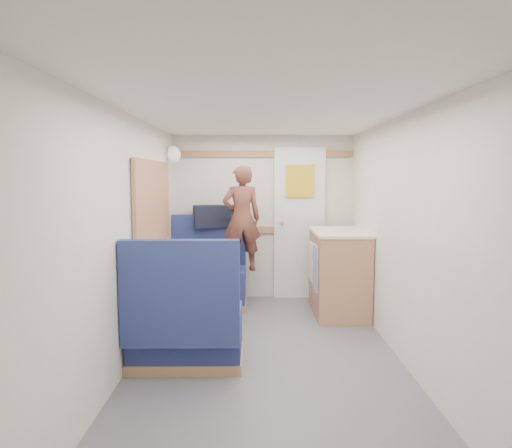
{
  "coord_description": "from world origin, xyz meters",
  "views": [
    {
      "loc": [
        -0.1,
        -3.36,
        1.51
      ],
      "look_at": [
        -0.09,
        0.9,
        1.06
      ],
      "focal_mm": 32.0,
      "sensor_mm": 36.0,
      "label": 1
    }
  ],
  "objects_px": {
    "pepper_grinder": "(196,252)",
    "tumbler_right": "(199,251)",
    "tray": "(208,263)",
    "dinette_table": "(198,274)",
    "wine_glass": "(190,249)",
    "tumbler_mid": "(199,248)",
    "bread_loaf": "(215,248)",
    "duffel_bag": "(217,216)",
    "orange_fruit": "(204,257)",
    "cheese_block": "(209,257)",
    "tumbler_left": "(170,257)",
    "beer_glass": "(221,252)",
    "person": "(242,218)",
    "dome_light": "(172,155)",
    "galley_counter": "(338,272)",
    "bench_far": "(208,280)",
    "bench_near": "(185,330)"
  },
  "relations": [
    {
      "from": "pepper_grinder",
      "to": "tumbler_right",
      "type": "bearing_deg",
      "value": 49.02
    },
    {
      "from": "tray",
      "to": "pepper_grinder",
      "type": "height_order",
      "value": "pepper_grinder"
    },
    {
      "from": "dinette_table",
      "to": "wine_glass",
      "type": "bearing_deg",
      "value": -105.35
    },
    {
      "from": "tray",
      "to": "tumbler_mid",
      "type": "relative_size",
      "value": 3.64
    },
    {
      "from": "pepper_grinder",
      "to": "bread_loaf",
      "type": "height_order",
      "value": "same"
    },
    {
      "from": "duffel_bag",
      "to": "orange_fruit",
      "type": "bearing_deg",
      "value": -104.01
    },
    {
      "from": "tray",
      "to": "cheese_block",
      "type": "bearing_deg",
      "value": 92.11
    },
    {
      "from": "tumbler_left",
      "to": "beer_glass",
      "type": "distance_m",
      "value": 0.57
    },
    {
      "from": "dinette_table",
      "to": "tumbler_mid",
      "type": "distance_m",
      "value": 0.37
    },
    {
      "from": "person",
      "to": "duffel_bag",
      "type": "bearing_deg",
      "value": -63.99
    },
    {
      "from": "tumbler_right",
      "to": "pepper_grinder",
      "type": "relative_size",
      "value": 1.04
    },
    {
      "from": "tumbler_left",
      "to": "dinette_table",
      "type": "bearing_deg",
      "value": 53.4
    },
    {
      "from": "dome_light",
      "to": "tumbler_right",
      "type": "relative_size",
      "value": 1.99
    },
    {
      "from": "beer_glass",
      "to": "bread_loaf",
      "type": "bearing_deg",
      "value": 107.43
    },
    {
      "from": "dinette_table",
      "to": "cheese_block",
      "type": "bearing_deg",
      "value": -48.82
    },
    {
      "from": "tumbler_right",
      "to": "person",
      "type": "bearing_deg",
      "value": 56.65
    },
    {
      "from": "galley_counter",
      "to": "tray",
      "type": "xyz_separation_m",
      "value": [
        -1.34,
        -0.84,
        0.26
      ]
    },
    {
      "from": "wine_glass",
      "to": "duffel_bag",
      "type": "bearing_deg",
      "value": 83.87
    },
    {
      "from": "dome_light",
      "to": "orange_fruit",
      "type": "relative_size",
      "value": 2.88
    },
    {
      "from": "beer_glass",
      "to": "bread_loaf",
      "type": "xyz_separation_m",
      "value": [
        -0.08,
        0.25,
        0.0
      ]
    },
    {
      "from": "bench_far",
      "to": "tumbler_right",
      "type": "distance_m",
      "value": 0.91
    },
    {
      "from": "wine_glass",
      "to": "beer_glass",
      "type": "relative_size",
      "value": 1.82
    },
    {
      "from": "bench_near",
      "to": "pepper_grinder",
      "type": "xyz_separation_m",
      "value": [
        -0.03,
        0.92,
        0.47
      ]
    },
    {
      "from": "duffel_bag",
      "to": "cheese_block",
      "type": "distance_m",
      "value": 1.29
    },
    {
      "from": "tray",
      "to": "wine_glass",
      "type": "height_order",
      "value": "wine_glass"
    },
    {
      "from": "person",
      "to": "tumbler_right",
      "type": "bearing_deg",
      "value": 45.65
    },
    {
      "from": "pepper_grinder",
      "to": "orange_fruit",
      "type": "bearing_deg",
      "value": -70.76
    },
    {
      "from": "dinette_table",
      "to": "dome_light",
      "type": "distance_m",
      "value": 1.51
    },
    {
      "from": "dome_light",
      "to": "tumbler_right",
      "type": "bearing_deg",
      "value": -62.91
    },
    {
      "from": "tumbler_right",
      "to": "orange_fruit",
      "type": "bearing_deg",
      "value": -76.21
    },
    {
      "from": "beer_glass",
      "to": "dome_light",
      "type": "bearing_deg",
      "value": 128.51
    },
    {
      "from": "beer_glass",
      "to": "bread_loaf",
      "type": "relative_size",
      "value": 0.4
    },
    {
      "from": "tumbler_right",
      "to": "wine_glass",
      "type": "bearing_deg",
      "value": -100.56
    },
    {
      "from": "cheese_block",
      "to": "pepper_grinder",
      "type": "xyz_separation_m",
      "value": [
        -0.15,
        0.2,
        0.01
      ]
    },
    {
      "from": "dinette_table",
      "to": "bench_far",
      "type": "distance_m",
      "value": 0.9
    },
    {
      "from": "person",
      "to": "tray",
      "type": "bearing_deg",
      "value": 63.4
    },
    {
      "from": "beer_glass",
      "to": "pepper_grinder",
      "type": "bearing_deg",
      "value": -173.94
    },
    {
      "from": "cheese_block",
      "to": "bread_loaf",
      "type": "height_order",
      "value": "bread_loaf"
    },
    {
      "from": "tumbler_mid",
      "to": "pepper_grinder",
      "type": "bearing_deg",
      "value": -89.69
    },
    {
      "from": "tray",
      "to": "duffel_bag",
      "type": "bearing_deg",
      "value": 91.6
    },
    {
      "from": "bench_near",
      "to": "tumbler_left",
      "type": "bearing_deg",
      "value": 110.55
    },
    {
      "from": "tumbler_left",
      "to": "dome_light",
      "type": "bearing_deg",
      "value": 98.71
    },
    {
      "from": "person",
      "to": "tumbler_left",
      "type": "xyz_separation_m",
      "value": [
        -0.62,
        -0.99,
        -0.26
      ]
    },
    {
      "from": "bench_far",
      "to": "galley_counter",
      "type": "bearing_deg",
      "value": -12.1
    },
    {
      "from": "pepper_grinder",
      "to": "cheese_block",
      "type": "bearing_deg",
      "value": -53.31
    },
    {
      "from": "cheese_block",
      "to": "tumbler_left",
      "type": "height_order",
      "value": "tumbler_left"
    },
    {
      "from": "tumbler_left",
      "to": "beer_glass",
      "type": "relative_size",
      "value": 1.26
    },
    {
      "from": "bench_near",
      "to": "dome_light",
      "type": "height_order",
      "value": "dome_light"
    },
    {
      "from": "dome_light",
      "to": "wine_glass",
      "type": "distance_m",
      "value": 1.42
    },
    {
      "from": "tumbler_right",
      "to": "bench_near",
      "type": "bearing_deg",
      "value": -89.99
    }
  ]
}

